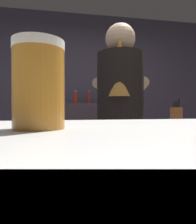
# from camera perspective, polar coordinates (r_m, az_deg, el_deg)

# --- Properties ---
(wall_back) EXTENTS (5.20, 0.10, 2.70)m
(wall_back) POSITION_cam_1_polar(r_m,az_deg,el_deg) (3.54, -3.64, 5.09)
(wall_back) COLOR #484052
(wall_back) RESTS_ON ground
(prep_counter) EXTENTS (2.10, 0.60, 0.91)m
(prep_counter) POSITION_cam_1_polar(r_m,az_deg,el_deg) (2.14, 11.45, -16.46)
(prep_counter) COLOR #4E3526
(prep_counter) RESTS_ON ground
(back_shelf) EXTENTS (0.87, 0.36, 1.18)m
(back_shelf) POSITION_cam_1_polar(r_m,az_deg,el_deg) (3.29, -3.67, -7.89)
(back_shelf) COLOR #3E343F
(back_shelf) RESTS_ON ground
(bartender) EXTENTS (0.50, 0.55, 1.72)m
(bartender) POSITION_cam_1_polar(r_m,az_deg,el_deg) (1.51, 6.19, -2.89)
(bartender) COLOR #24353B
(bartender) RESTS_ON ground
(knife_block) EXTENTS (0.10, 0.08, 0.29)m
(knife_block) POSITION_cam_1_polar(r_m,az_deg,el_deg) (2.33, 21.04, -1.11)
(knife_block) COLOR brown
(knife_block) RESTS_ON prep_counter
(mixing_bowl) EXTENTS (0.17, 0.17, 0.05)m
(mixing_bowl) POSITION_cam_1_polar(r_m,az_deg,el_deg) (1.95, -0.03, -3.87)
(mixing_bowl) COLOR silver
(mixing_bowl) RESTS_ON prep_counter
(chefs_knife) EXTENTS (0.24, 0.10, 0.01)m
(chefs_knife) POSITION_cam_1_polar(r_m,az_deg,el_deg) (1.99, 10.67, -4.34)
(chefs_knife) COLOR silver
(chefs_knife) RESTS_ON prep_counter
(pint_glass_near) EXTENTS (0.07, 0.07, 0.13)m
(pint_glass_near) POSITION_cam_1_polar(r_m,az_deg,el_deg) (0.31, -16.20, 7.20)
(pint_glass_near) COLOR #C07727
(pint_glass_near) RESTS_ON bar_counter
(bottle_hot_sauce) EXTENTS (0.05, 0.05, 0.21)m
(bottle_hot_sauce) POSITION_cam_1_polar(r_m,az_deg,el_deg) (3.32, -2.57, 3.79)
(bottle_hot_sauce) COLOR red
(bottle_hot_sauce) RESTS_ON back_shelf
(bottle_vinegar) EXTENTS (0.06, 0.06, 0.19)m
(bottle_vinegar) POSITION_cam_1_polar(r_m,az_deg,el_deg) (3.17, -6.32, 3.78)
(bottle_vinegar) COLOR red
(bottle_vinegar) RESTS_ON back_shelf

